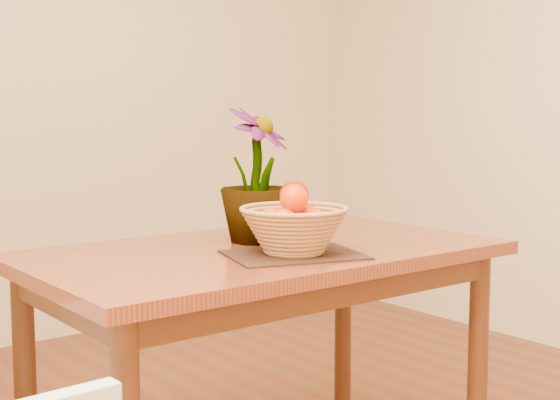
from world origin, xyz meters
TOP-DOWN VIEW (x-y plane):
  - wall_back at (0.00, 2.25)m, footprint 4.00×0.02m
  - table at (0.00, 0.30)m, footprint 1.40×0.80m
  - placemat at (-0.02, 0.13)m, footprint 0.43×0.37m
  - wicker_basket at (-0.02, 0.13)m, footprint 0.31×0.31m
  - orange_pile at (-0.01, 0.14)m, footprint 0.21×0.20m
  - potted_plant at (0.04, 0.39)m, footprint 0.32×0.32m

SIDE VIEW (x-z plane):
  - table at x=0.00m, z-range 0.29..1.04m
  - placemat at x=-0.02m, z-range 0.75..0.76m
  - wicker_basket at x=-0.02m, z-range 0.75..0.88m
  - orange_pile at x=-0.01m, z-range 0.80..0.95m
  - potted_plant at x=0.04m, z-range 0.75..1.17m
  - wall_back at x=0.00m, z-range 0.00..2.70m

